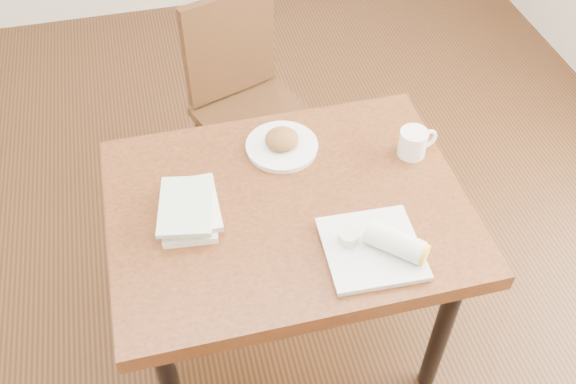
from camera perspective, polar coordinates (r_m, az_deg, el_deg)
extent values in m
cube|color=#472814|center=(2.57, 0.00, -12.33)|extent=(4.00, 5.00, 0.01)
cube|color=brown|center=(1.98, 0.00, -1.58)|extent=(1.09, 0.84, 0.06)
cylinder|color=black|center=(2.23, 13.52, -11.87)|extent=(0.06, 0.06, 0.69)
cylinder|color=black|center=(2.46, -12.01, -3.80)|extent=(0.06, 0.06, 0.69)
cylinder|color=black|center=(2.57, 8.00, -0.14)|extent=(0.06, 0.06, 0.69)
cylinder|color=#402712|center=(3.02, -1.52, 5.92)|extent=(0.04, 0.04, 0.45)
cylinder|color=#402712|center=(2.90, -7.53, 3.27)|extent=(0.04, 0.04, 0.45)
cylinder|color=#402712|center=(2.80, 2.46, 1.89)|extent=(0.04, 0.04, 0.45)
cylinder|color=#402712|center=(2.67, -3.85, -1.15)|extent=(0.04, 0.04, 0.45)
cube|color=#402712|center=(2.67, -2.79, 6.36)|extent=(0.54, 0.54, 0.04)
cube|color=#402712|center=(2.65, -5.22, 12.85)|extent=(0.39, 0.17, 0.45)
cylinder|color=white|center=(2.13, -0.55, 3.98)|extent=(0.24, 0.24, 0.01)
cylinder|color=white|center=(2.12, -0.55, 4.19)|extent=(0.24, 0.24, 0.01)
ellipsoid|color=#B27538|center=(2.10, -0.55, 4.74)|extent=(0.13, 0.12, 0.06)
cylinder|color=white|center=(2.13, 11.02, 4.31)|extent=(0.09, 0.09, 0.09)
torus|color=white|center=(2.15, 12.26, 4.64)|extent=(0.08, 0.02, 0.07)
cylinder|color=tan|center=(2.10, 11.18, 5.15)|extent=(0.08, 0.08, 0.01)
cylinder|color=#F2E5CC|center=(2.10, 11.20, 5.21)|extent=(0.06, 0.06, 0.00)
cube|color=white|center=(1.85, 7.45, -5.10)|extent=(0.28, 0.28, 0.02)
cube|color=white|center=(1.84, 7.48, -4.89)|extent=(0.28, 0.28, 0.01)
cylinder|color=white|center=(1.82, 9.47, -4.40)|extent=(0.17, 0.16, 0.07)
cylinder|color=yellow|center=(1.80, 11.88, -5.40)|extent=(0.06, 0.06, 0.06)
cylinder|color=silver|center=(1.83, 5.42, -4.02)|extent=(0.06, 0.06, 0.03)
cylinder|color=red|center=(1.82, 5.45, -3.78)|extent=(0.05, 0.05, 0.01)
cube|color=white|center=(1.94, -8.76, -1.92)|extent=(0.18, 0.25, 0.02)
cube|color=silver|center=(1.93, -8.52, -1.19)|extent=(0.16, 0.23, 0.02)
cube|color=#7BB97E|center=(1.91, -9.07, -1.23)|extent=(0.20, 0.25, 0.02)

